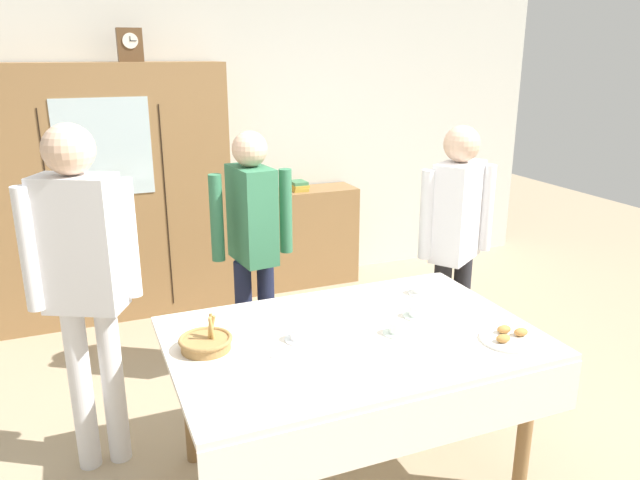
# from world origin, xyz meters

# --- Properties ---
(ground_plane) EXTENTS (12.00, 12.00, 0.00)m
(ground_plane) POSITION_xyz_m (0.00, 0.00, 0.00)
(ground_plane) COLOR tan
(ground_plane) RESTS_ON ground
(back_wall) EXTENTS (6.40, 0.10, 2.70)m
(back_wall) POSITION_xyz_m (0.00, 2.65, 1.35)
(back_wall) COLOR silver
(back_wall) RESTS_ON ground
(dining_table) EXTENTS (1.70, 1.13, 0.78)m
(dining_table) POSITION_xyz_m (0.00, -0.24, 0.68)
(dining_table) COLOR olive
(dining_table) RESTS_ON ground
(wall_cabinet) EXTENTS (1.86, 0.46, 1.97)m
(wall_cabinet) POSITION_xyz_m (-0.90, 2.35, 0.99)
(wall_cabinet) COLOR olive
(wall_cabinet) RESTS_ON ground
(mantel_clock) EXTENTS (0.18, 0.11, 0.24)m
(mantel_clock) POSITION_xyz_m (-0.63, 2.35, 2.10)
(mantel_clock) COLOR brown
(mantel_clock) RESTS_ON wall_cabinet
(bookshelf_low) EXTENTS (1.04, 0.35, 0.88)m
(bookshelf_low) POSITION_xyz_m (0.70, 2.41, 0.44)
(bookshelf_low) COLOR olive
(bookshelf_low) RESTS_ON ground
(book_stack) EXTENTS (0.15, 0.21, 0.08)m
(book_stack) POSITION_xyz_m (0.70, 2.40, 0.92)
(book_stack) COLOR #B29333
(book_stack) RESTS_ON bookshelf_low
(tea_cup_mid_right) EXTENTS (0.13, 0.13, 0.06)m
(tea_cup_mid_right) POSITION_xyz_m (-0.25, -0.16, 0.81)
(tea_cup_mid_right) COLOR white
(tea_cup_mid_right) RESTS_ON dining_table
(tea_cup_far_right) EXTENTS (0.13, 0.13, 0.06)m
(tea_cup_far_right) POSITION_xyz_m (0.20, -0.27, 0.81)
(tea_cup_far_right) COLOR silver
(tea_cup_far_right) RESTS_ON dining_table
(tea_cup_front_edge) EXTENTS (0.13, 0.13, 0.06)m
(tea_cup_front_edge) POSITION_xyz_m (0.38, -0.14, 0.81)
(tea_cup_front_edge) COLOR silver
(tea_cup_front_edge) RESTS_ON dining_table
(tea_cup_near_right) EXTENTS (0.13, 0.13, 0.06)m
(tea_cup_near_right) POSITION_xyz_m (0.56, 0.12, 0.80)
(tea_cup_near_right) COLOR white
(tea_cup_near_right) RESTS_ON dining_table
(bread_basket) EXTENTS (0.24, 0.24, 0.16)m
(bread_basket) POSITION_xyz_m (-0.67, -0.09, 0.81)
(bread_basket) COLOR #9E7542
(bread_basket) RESTS_ON dining_table
(pastry_plate) EXTENTS (0.28, 0.28, 0.05)m
(pastry_plate) POSITION_xyz_m (0.65, -0.53, 0.79)
(pastry_plate) COLOR white
(pastry_plate) RESTS_ON dining_table
(spoon_near_left) EXTENTS (0.12, 0.02, 0.01)m
(spoon_near_left) POSITION_xyz_m (0.05, -0.50, 0.78)
(spoon_near_left) COLOR silver
(spoon_near_left) RESTS_ON dining_table
(spoon_center) EXTENTS (0.12, 0.02, 0.01)m
(spoon_center) POSITION_xyz_m (0.07, 0.07, 0.78)
(spoon_center) COLOR silver
(spoon_center) RESTS_ON dining_table
(spoon_far_right) EXTENTS (0.12, 0.02, 0.01)m
(spoon_far_right) POSITION_xyz_m (-0.44, -0.27, 0.78)
(spoon_far_right) COLOR silver
(spoon_far_right) RESTS_ON dining_table
(person_by_cabinet) EXTENTS (0.52, 0.37, 1.63)m
(person_by_cabinet) POSITION_xyz_m (1.02, 0.48, 0.99)
(person_by_cabinet) COLOR #232328
(person_by_cabinet) RESTS_ON ground
(person_beside_shelf) EXTENTS (0.52, 0.38, 1.60)m
(person_beside_shelf) POSITION_xyz_m (-0.14, 0.97, 0.97)
(person_beside_shelf) COLOR #191E38
(person_beside_shelf) RESTS_ON ground
(person_behind_table_right) EXTENTS (0.52, 0.34, 1.75)m
(person_behind_table_right) POSITION_xyz_m (-1.14, 0.38, 1.08)
(person_behind_table_right) COLOR silver
(person_behind_table_right) RESTS_ON ground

